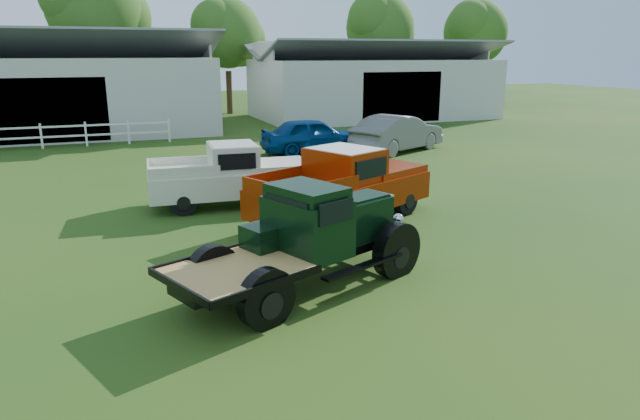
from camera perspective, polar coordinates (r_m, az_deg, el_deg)
name	(u,v)px	position (r m, az deg, el deg)	size (l,w,h in m)	color
ground	(331,273)	(12.03, 1.15, -6.35)	(120.00, 120.00, 0.00)	#1C4114
shed_left	(45,83)	(36.50, -25.78, 11.34)	(18.80, 10.20, 5.60)	beige
shed_right	(372,80)	(41.59, 5.24, 12.82)	(16.80, 9.20, 5.20)	beige
fence_rail	(18,137)	(30.83, -27.95, 6.46)	(14.20, 0.16, 1.20)	white
tree_b	(96,34)	(44.37, -21.48, 16.09)	(6.90, 6.90, 11.50)	#2E5315
tree_c	(228,52)	(44.32, -9.21, 15.31)	(5.40, 5.40, 9.00)	#2E5315
tree_d	(379,46)	(49.60, 5.95, 15.99)	(6.00, 6.00, 10.00)	#2E5315
tree_e	(474,49)	(52.02, 15.17, 15.25)	(5.70, 5.70, 9.50)	#2E5315
vintage_flatbed	(303,238)	(10.98, -1.68, -2.82)	(5.17, 2.05, 2.05)	black
red_pickup	(342,185)	(15.47, 2.20, 2.54)	(5.55, 2.13, 2.03)	maroon
white_pickup	(230,175)	(17.38, -8.97, 3.47)	(4.98, 1.93, 1.83)	beige
misc_car_blue	(314,136)	(26.24, -0.64, 7.45)	(1.92, 4.78, 1.63)	navy
misc_car_grey	(398,133)	(27.01, 7.77, 7.62)	(1.80, 5.18, 1.71)	#5C5C5C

